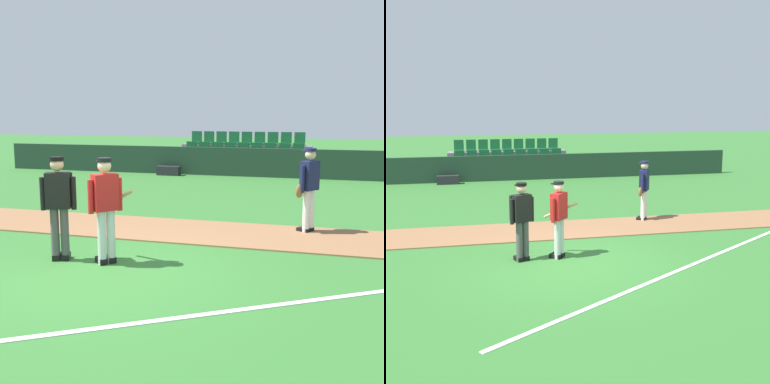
{
  "view_description": "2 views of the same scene",
  "coord_description": "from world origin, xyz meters",
  "views": [
    {
      "loc": [
        3.37,
        -6.7,
        2.49
      ],
      "look_at": [
        0.94,
        1.96,
        1.0
      ],
      "focal_mm": 45.63,
      "sensor_mm": 36.0,
      "label": 1
    },
    {
      "loc": [
        -2.22,
        -10.87,
        3.6
      ],
      "look_at": [
        0.65,
        1.73,
        1.25
      ],
      "focal_mm": 49.28,
      "sensor_mm": 36.0,
      "label": 2
    }
  ],
  "objects": [
    {
      "name": "ground_plane",
      "position": [
        0.0,
        0.0,
        0.0
      ],
      "size": [
        80.0,
        80.0,
        0.0
      ],
      "primitive_type": "plane",
      "color": "#33702D"
    },
    {
      "name": "infield_dirt_path",
      "position": [
        0.0,
        2.86,
        0.01
      ],
      "size": [
        28.0,
        2.0,
        0.03
      ],
      "primitive_type": "cube",
      "color": "#936642",
      "rests_on": "ground"
    },
    {
      "name": "foul_line_chalk",
      "position": [
        3.0,
        -0.5,
        0.01
      ],
      "size": [
        10.1,
        6.65,
        0.01
      ],
      "primitive_type": "cube",
      "rotation": [
        0.0,
        0.0,
        0.58
      ],
      "color": "white",
      "rests_on": "ground"
    },
    {
      "name": "dugout_fence",
      "position": [
        0.0,
        11.94,
        0.55
      ],
      "size": [
        20.0,
        0.16,
        1.1
      ],
      "primitive_type": "cube",
      "color": "#1E3828",
      "rests_on": "ground"
    },
    {
      "name": "stadium_bleachers",
      "position": [
        0.0,
        13.39,
        0.48
      ],
      "size": [
        5.55,
        2.1,
        1.65
      ],
      "color": "slate",
      "rests_on": "ground"
    },
    {
      "name": "batter_red_jersey",
      "position": [
        -0.09,
        0.42,
        0.97
      ],
      "size": [
        0.75,
        0.68,
        1.76
      ],
      "color": "silver",
      "rests_on": "ground"
    },
    {
      "name": "umpire_home_plate",
      "position": [
        -0.93,
        0.39,
        1.0
      ],
      "size": [
        0.55,
        0.42,
        1.76
      ],
      "color": "#4C4C4C",
      "rests_on": "ground"
    },
    {
      "name": "runner_navy_jersey",
      "position": [
        3.01,
        3.45,
        0.96
      ],
      "size": [
        0.49,
        0.58,
        1.76
      ],
      "color": "white",
      "rests_on": "ground"
    },
    {
      "name": "equipment_bag",
      "position": [
        -2.7,
        11.49,
        0.18
      ],
      "size": [
        0.9,
        0.36,
        0.36
      ],
      "primitive_type": "cube",
      "color": "#232328",
      "rests_on": "ground"
    }
  ]
}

